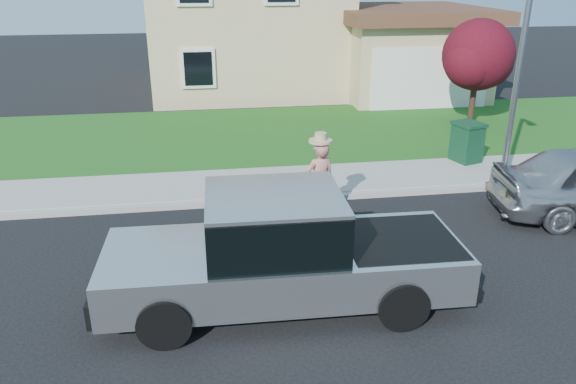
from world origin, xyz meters
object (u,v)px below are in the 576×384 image
Objects in this scene: woman at (320,181)px; trash_bin at (467,142)px; ornamental_tree at (479,58)px; street_lamp at (521,69)px; pickup_truck at (282,254)px.

woman is 1.85× the size of trash_bin.
woman is 0.57× the size of ornamental_tree.
street_lamp is (4.42, 0.29, 2.22)m from woman.
trash_bin is (-1.93, -3.69, -1.67)m from ornamental_tree.
street_lamp reaches higher than trash_bin.
trash_bin is 3.73m from street_lamp.
woman is at bearing -165.03° from trash_bin.
pickup_truck reaches higher than trash_bin.
pickup_truck is 3.22m from woman.
trash_bin is (6.04, 6.03, -0.20)m from pickup_truck.
ornamental_tree is 4.49m from trash_bin.
pickup_truck is 1.68× the size of ornamental_tree.
trash_bin is at bearing 76.76° from street_lamp.
ornamental_tree is 0.64× the size of street_lamp.
pickup_truck is at bearing -129.36° from ornamental_tree.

